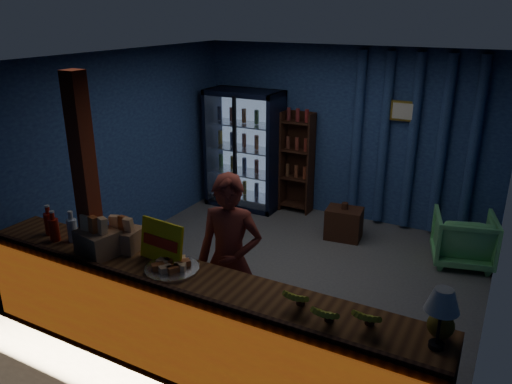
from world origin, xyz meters
TOP-DOWN VIEW (x-y plane):
  - ground at (0.00, 0.00)m, footprint 4.60×4.60m
  - room_walls at (0.00, 0.00)m, footprint 4.60×4.60m
  - counter at (0.00, -1.91)m, footprint 4.40×0.57m
  - support_post at (-1.05, -1.90)m, footprint 0.16×0.16m
  - beverage_cooler at (-1.55, 1.92)m, footprint 1.20×0.62m
  - bottle_shelf at (-0.70, 2.06)m, footprint 0.50×0.28m
  - curtain_folds at (1.00, 2.14)m, footprint 1.74×0.14m
  - framed_picture at (0.85, 2.10)m, footprint 0.36×0.04m
  - shopkeeper at (0.11, -1.35)m, footprint 0.70×0.55m
  - green_chair at (1.90, 1.40)m, footprint 0.87×0.89m
  - side_table at (0.33, 1.38)m, footprint 0.53×0.41m
  - yellow_sign at (-0.32, -1.79)m, footprint 0.48×0.14m
  - soda_bottles at (-1.51, -1.90)m, footprint 0.42×0.18m
  - snack_box_left at (-0.93, -1.96)m, footprint 0.40×0.35m
  - snack_box_centre at (-0.79, -1.76)m, footprint 0.34×0.29m
  - pastry_tray at (-0.15, -1.88)m, footprint 0.48×0.48m
  - banana_bunches at (1.31, -1.92)m, footprint 0.78×0.30m
  - table_lamp at (2.05, -1.89)m, footprint 0.23×0.23m
  - pineapple at (2.05, -1.78)m, footprint 0.18×0.18m

SIDE VIEW (x-z plane):
  - ground at x=0.00m, z-range 0.00..0.00m
  - side_table at x=0.33m, z-range -0.04..0.49m
  - green_chair at x=1.90m, z-range 0.00..0.67m
  - counter at x=0.00m, z-range -0.02..0.97m
  - bottle_shelf at x=-0.70m, z-range -0.01..1.59m
  - shopkeeper at x=0.11m, z-range 0.00..1.70m
  - beverage_cooler at x=-1.55m, z-range -0.02..1.88m
  - pastry_tray at x=-0.15m, z-range 0.94..1.02m
  - banana_bunches at x=1.31m, z-range 0.95..1.12m
  - snack_box_centre at x=-0.79m, z-range 0.90..1.23m
  - soda_bottles at x=-1.51m, z-range 0.92..1.23m
  - pineapple at x=2.05m, z-range 0.92..1.24m
  - snack_box_left at x=-0.93m, z-range 0.90..1.27m
  - yellow_sign at x=-0.32m, z-range 0.95..1.33m
  - table_lamp at x=2.05m, z-range 1.08..1.52m
  - support_post at x=-1.05m, z-range 0.00..2.60m
  - curtain_folds at x=1.00m, z-range 0.05..2.55m
  - room_walls at x=0.00m, z-range -0.73..3.87m
  - framed_picture at x=0.85m, z-range 1.61..1.89m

